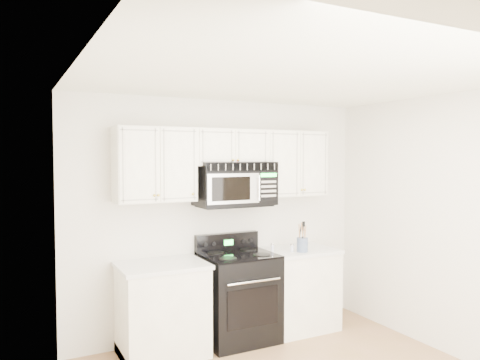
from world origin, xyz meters
TOP-DOWN VIEW (x-y plane):
  - room at (0.00, 0.00)m, footprint 3.51×3.51m
  - base_cabinet_left at (-0.80, 1.44)m, footprint 0.86×0.65m
  - base_cabinet_right at (0.80, 1.44)m, footprint 0.86×0.65m
  - range at (0.04, 1.43)m, footprint 0.76×0.69m
  - upper_cabinets at (0.00, 1.58)m, footprint 2.44×0.37m
  - microwave at (0.06, 1.53)m, footprint 0.85×0.47m
  - utensil_crock at (0.76, 1.27)m, footprint 0.13×0.13m
  - shaker_salt at (0.48, 1.44)m, footprint 0.04×0.04m
  - shaker_pepper at (0.66, 1.33)m, footprint 0.04×0.04m

SIDE VIEW (x-z plane):
  - base_cabinet_left at x=-0.80m, z-range -0.03..0.89m
  - base_cabinet_right at x=0.80m, z-range -0.03..0.89m
  - range at x=0.04m, z-range -0.08..1.04m
  - shaker_pepper at x=0.66m, z-range 0.92..1.01m
  - shaker_salt at x=0.48m, z-range 0.92..1.01m
  - utensil_crock at x=0.76m, z-range 0.84..1.18m
  - room at x=0.00m, z-range 0.00..2.60m
  - microwave at x=0.06m, z-range 1.45..1.92m
  - upper_cabinets at x=0.00m, z-range 1.56..2.31m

